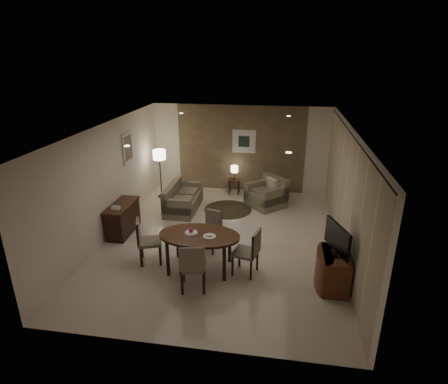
% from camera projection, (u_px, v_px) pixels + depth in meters
% --- Properties ---
extents(room_shell, '(5.50, 7.00, 2.70)m').
position_uv_depth(room_shell, '(225.00, 181.00, 8.84)').
color(room_shell, beige).
rests_on(room_shell, ground).
extents(taupe_accent, '(3.96, 0.03, 2.70)m').
position_uv_depth(taupe_accent, '(241.00, 149.00, 11.68)').
color(taupe_accent, '#7C6B4D').
rests_on(taupe_accent, wall_back).
extents(curtain_wall, '(0.08, 6.70, 2.58)m').
position_uv_depth(curtain_wall, '(345.00, 195.00, 8.08)').
color(curtain_wall, beige).
rests_on(curtain_wall, wall_right).
extents(curtain_rod, '(0.03, 6.80, 0.03)m').
position_uv_depth(curtain_rod, '(352.00, 135.00, 7.61)').
color(curtain_rod, black).
rests_on(curtain_rod, wall_right).
extents(art_back_frame, '(0.72, 0.03, 0.72)m').
position_uv_depth(art_back_frame, '(244.00, 141.00, 11.55)').
color(art_back_frame, silver).
rests_on(art_back_frame, wall_back).
extents(art_back_canvas, '(0.34, 0.01, 0.34)m').
position_uv_depth(art_back_canvas, '(244.00, 141.00, 11.54)').
color(art_back_canvas, '#192D20').
rests_on(art_back_canvas, wall_back).
extents(art_left_frame, '(0.03, 0.60, 0.80)m').
position_uv_depth(art_left_frame, '(128.00, 148.00, 9.80)').
color(art_left_frame, silver).
rests_on(art_left_frame, wall_left).
extents(art_left_canvas, '(0.01, 0.46, 0.64)m').
position_uv_depth(art_left_canvas, '(128.00, 148.00, 9.80)').
color(art_left_canvas, gray).
rests_on(art_left_canvas, wall_left).
extents(downlight_nl, '(0.10, 0.10, 0.01)m').
position_uv_depth(downlight_nl, '(127.00, 146.00, 6.54)').
color(downlight_nl, white).
rests_on(downlight_nl, ceiling).
extents(downlight_nr, '(0.10, 0.10, 0.01)m').
position_uv_depth(downlight_nr, '(289.00, 153.00, 6.12)').
color(downlight_nr, white).
rests_on(downlight_nr, ceiling).
extents(downlight_fl, '(0.10, 0.10, 0.01)m').
position_uv_depth(downlight_fl, '(181.00, 113.00, 9.86)').
color(downlight_fl, white).
rests_on(downlight_fl, ceiling).
extents(downlight_fr, '(0.10, 0.10, 0.01)m').
position_uv_depth(downlight_fr, '(289.00, 116.00, 9.44)').
color(downlight_fr, white).
rests_on(downlight_fr, ceiling).
extents(console_desk, '(0.48, 1.20, 0.75)m').
position_uv_depth(console_desk, '(123.00, 218.00, 9.19)').
color(console_desk, '#402214').
rests_on(console_desk, floor).
extents(telephone, '(0.20, 0.14, 0.09)m').
position_uv_depth(telephone, '(116.00, 207.00, 8.76)').
color(telephone, white).
rests_on(telephone, console_desk).
extents(tv_cabinet, '(0.48, 0.90, 0.70)m').
position_uv_depth(tv_cabinet, '(335.00, 270.00, 7.09)').
color(tv_cabinet, brown).
rests_on(tv_cabinet, floor).
extents(flat_tv, '(0.36, 0.85, 0.60)m').
position_uv_depth(flat_tv, '(337.00, 239.00, 6.85)').
color(flat_tv, black).
rests_on(flat_tv, tv_cabinet).
extents(dining_table, '(1.65, 1.03, 0.78)m').
position_uv_depth(dining_table, '(200.00, 252.00, 7.66)').
color(dining_table, '#402214').
rests_on(dining_table, floor).
extents(chair_near, '(0.57, 0.57, 1.00)m').
position_uv_depth(chair_near, '(193.00, 265.00, 6.98)').
color(chair_near, gray).
rests_on(chair_near, floor).
extents(chair_far, '(0.55, 0.55, 0.90)m').
position_uv_depth(chair_far, '(209.00, 232.00, 8.37)').
color(chair_far, gray).
rests_on(chair_far, floor).
extents(chair_left, '(0.60, 0.60, 0.98)m').
position_uv_depth(chair_left, '(150.00, 241.00, 7.88)').
color(chair_left, gray).
rests_on(chair_left, floor).
extents(chair_right, '(0.57, 0.57, 0.97)m').
position_uv_depth(chair_right, '(245.00, 252.00, 7.46)').
color(chair_right, gray).
rests_on(chair_right, floor).
extents(plate_a, '(0.26, 0.26, 0.02)m').
position_uv_depth(plate_a, '(191.00, 233.00, 7.59)').
color(plate_a, white).
rests_on(plate_a, dining_table).
extents(plate_b, '(0.26, 0.26, 0.02)m').
position_uv_depth(plate_b, '(209.00, 236.00, 7.44)').
color(plate_b, white).
rests_on(plate_b, dining_table).
extents(fruit_apple, '(0.09, 0.09, 0.09)m').
position_uv_depth(fruit_apple, '(191.00, 230.00, 7.58)').
color(fruit_apple, '#C01541').
rests_on(fruit_apple, plate_a).
extents(napkin, '(0.12, 0.08, 0.03)m').
position_uv_depth(napkin, '(209.00, 235.00, 7.43)').
color(napkin, white).
rests_on(napkin, plate_b).
extents(round_rug, '(1.35, 1.35, 0.01)m').
position_uv_depth(round_rug, '(228.00, 209.00, 10.64)').
color(round_rug, '#403523').
rests_on(round_rug, floor).
extents(sofa, '(1.59, 0.80, 0.75)m').
position_uv_depth(sofa, '(183.00, 197.00, 10.53)').
color(sofa, gray).
rests_on(sofa, floor).
extents(armchair, '(1.30, 1.31, 0.84)m').
position_uv_depth(armchair, '(266.00, 192.00, 10.73)').
color(armchair, gray).
rests_on(armchair, floor).
extents(side_table, '(0.36, 0.36, 0.45)m').
position_uv_depth(side_table, '(234.00, 186.00, 11.76)').
color(side_table, black).
rests_on(side_table, floor).
extents(table_lamp, '(0.22, 0.22, 0.50)m').
position_uv_depth(table_lamp, '(234.00, 172.00, 11.59)').
color(table_lamp, '#FFEAC1').
rests_on(table_lamp, side_table).
extents(floor_lamp, '(0.37, 0.37, 1.48)m').
position_uv_depth(floor_lamp, '(160.00, 174.00, 11.31)').
color(floor_lamp, '#FFE5B7').
rests_on(floor_lamp, floor).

